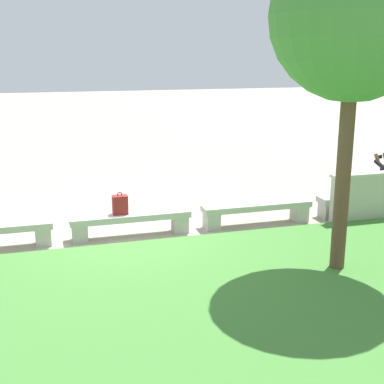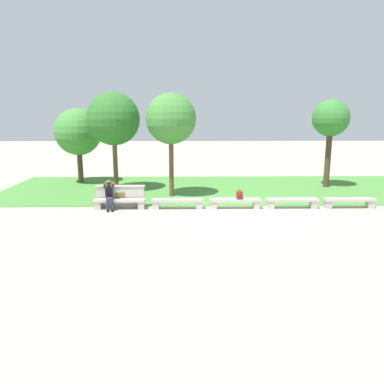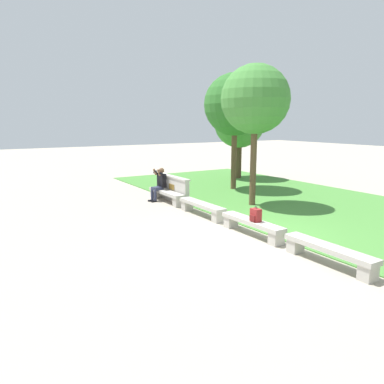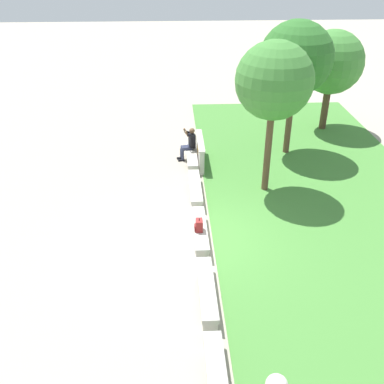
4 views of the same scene
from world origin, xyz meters
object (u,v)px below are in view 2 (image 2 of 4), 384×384
object	(u,v)px
bench_far	(292,202)
bench_end	(349,201)
bench_near	(177,202)
bench_mid	(235,202)
tree_left_background	(114,119)
tree_far_back	(78,132)
bench_main	(120,202)
tree_behind_wall	(331,120)
backpack	(240,195)
tree_right_background	(171,119)
person_photographer	(109,193)

from	to	relation	value
bench_far	bench_end	size ratio (longest dim) A/B	1.00
bench_near	bench_mid	size ratio (longest dim) A/B	1.00
tree_left_background	tree_far_back	xyz separation A→B (m)	(-2.57, 2.34, -0.80)
bench_main	bench_far	world-z (taller)	same
bench_main	bench_near	size ratio (longest dim) A/B	1.00
tree_left_background	tree_far_back	distance (m)	3.57
tree_behind_wall	backpack	bearing A→B (deg)	-139.72
tree_behind_wall	tree_left_background	bearing A→B (deg)	-176.21
bench_near	bench_far	size ratio (longest dim) A/B	1.00
bench_mid	tree_far_back	size ratio (longest dim) A/B	0.51
bench_far	tree_right_background	size ratio (longest dim) A/B	0.44
tree_far_back	bench_main	bearing A→B (deg)	-61.53
bench_end	tree_behind_wall	xyz separation A→B (m)	(0.72, 4.79, 3.54)
person_photographer	bench_near	bearing A→B (deg)	1.43
bench_end	person_photographer	bearing A→B (deg)	-179.60
bench_far	tree_behind_wall	world-z (taller)	tree_behind_wall
person_photographer	tree_behind_wall	world-z (taller)	tree_behind_wall
bench_far	tree_far_back	distance (m)	13.17
tree_behind_wall	tree_left_background	world-z (taller)	tree_left_background
bench_far	bench_end	xyz separation A→B (m)	(2.59, 0.00, 0.00)
bench_end	tree_behind_wall	distance (m)	6.00
bench_mid	bench_far	bearing A→B (deg)	0.00
bench_near	tree_far_back	distance (m)	9.18
bench_main	bench_near	distance (m)	2.59
bench_main	backpack	world-z (taller)	backpack
tree_behind_wall	tree_left_background	size ratio (longest dim) A/B	0.93
person_photographer	tree_right_background	size ratio (longest dim) A/B	0.25
bench_main	bench_far	distance (m)	7.77
bench_main	bench_near	world-z (taller)	same
bench_near	bench_end	bearing A→B (deg)	0.00
bench_main	person_photographer	distance (m)	0.61
bench_end	tree_left_background	xyz separation A→B (m)	(-11.22, 4.00, 3.58)
tree_behind_wall	person_photographer	bearing A→B (deg)	-157.08
person_photographer	backpack	size ratio (longest dim) A/B	3.08
bench_near	bench_mid	xyz separation A→B (m)	(2.59, 0.00, 0.00)
bench_mid	tree_left_background	size ratio (longest dim) A/B	0.43
bench_main	tree_far_back	size ratio (longest dim) A/B	0.51
bench_mid	tree_left_background	bearing A→B (deg)	146.47
bench_near	bench_far	distance (m)	5.18
bench_mid	tree_right_background	distance (m)	5.29
bench_end	tree_left_background	world-z (taller)	tree_left_background
tree_behind_wall	bench_far	bearing A→B (deg)	-124.66
bench_main	tree_behind_wall	xyz separation A→B (m)	(11.09, 4.79, 3.54)
tree_behind_wall	bench_mid	bearing A→B (deg)	-140.93
backpack	tree_right_background	distance (m)	5.21
tree_left_background	tree_far_back	size ratio (longest dim) A/B	1.18
bench_near	bench_far	world-z (taller)	same
bench_end	tree_far_back	bearing A→B (deg)	155.32
tree_right_background	bench_far	bearing A→B (deg)	-24.44
bench_end	bench_far	bearing A→B (deg)	180.00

